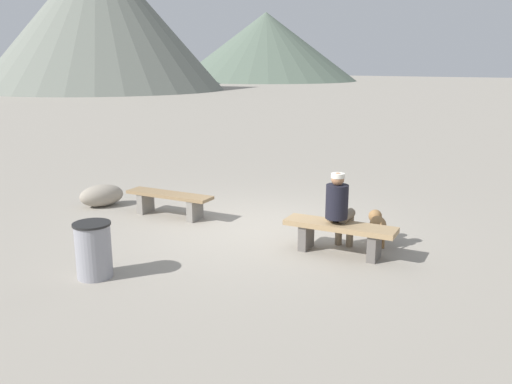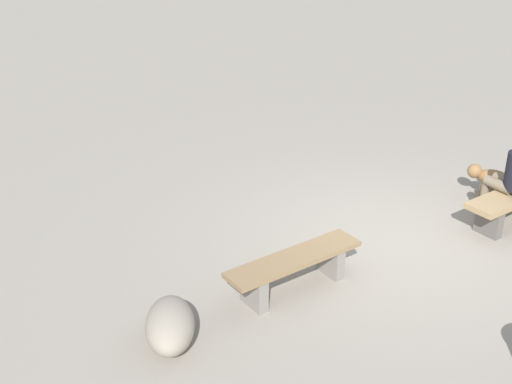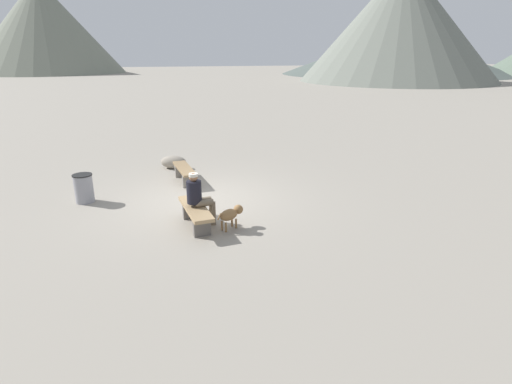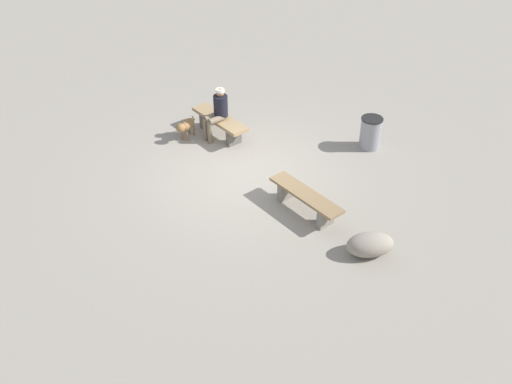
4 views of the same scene
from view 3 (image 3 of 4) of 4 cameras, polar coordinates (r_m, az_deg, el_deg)
name	(u,v)px [view 3 (image 3 of 4)]	position (r m, az deg, el deg)	size (l,w,h in m)	color
ground	(202,201)	(11.18, -7.44, -1.22)	(210.00, 210.00, 0.06)	gray
bench_left	(185,172)	(12.73, -9.83, 2.76)	(1.77, 0.58, 0.44)	gray
bench_right	(196,212)	(9.39, -8.32, -2.79)	(1.72, 0.62, 0.48)	#605B56
seated_person	(198,195)	(9.33, -7.98, -0.42)	(0.37, 0.63, 1.25)	black
dog	(231,214)	(9.22, -3.45, -3.03)	(0.48, 0.65, 0.50)	olive
trash_bin	(84,188)	(11.70, -22.68, 0.48)	(0.50, 0.50, 0.76)	gray
boulder	(174,162)	(14.32, -11.32, 4.08)	(0.87, 0.51, 0.44)	gray
distant_peak_0	(400,23)	(60.25, 19.30, 21.15)	(25.23, 25.23, 14.46)	slate
distant_peak_1	(43,27)	(88.24, -27.34, 19.62)	(27.13, 27.13, 15.98)	gray
distant_peak_2	(395,53)	(79.49, 18.58, 17.74)	(38.98, 38.98, 7.08)	#4C5651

